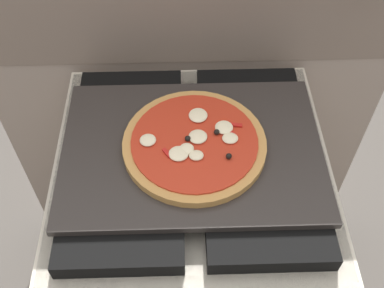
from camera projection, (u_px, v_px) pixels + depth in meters
kitchen_backsplash at (189, 82)px, 1.27m from camera, size 1.10×0.09×1.55m
stove at (192, 250)px, 1.32m from camera, size 0.60×0.64×0.90m
baking_tray at (192, 149)px, 0.97m from camera, size 0.54×0.38×0.02m
pizza_left at (195, 145)px, 0.95m from camera, size 0.30×0.30×0.03m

